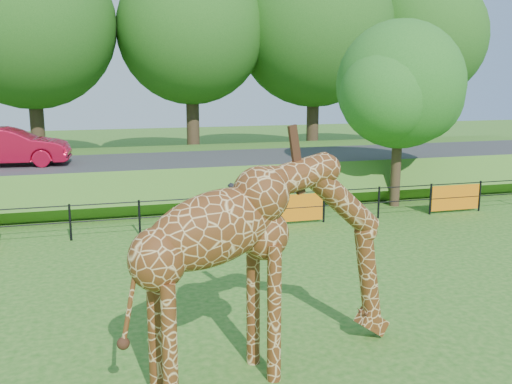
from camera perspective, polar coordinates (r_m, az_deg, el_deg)
ground at (r=10.70m, az=3.07°, el=-14.89°), size 90.00×90.00×0.00m
giraffe at (r=9.18m, az=1.57°, el=-7.42°), size 5.05×2.17×3.56m
perimeter_fence at (r=17.85m, az=-5.16°, el=-2.18°), size 28.07×0.10×1.10m
embankment at (r=25.10m, az=-8.32°, el=1.96°), size 40.00×9.00×1.30m
road at (r=23.52m, az=-7.89°, el=3.08°), size 40.00×5.00×0.12m
car_red at (r=23.54m, az=-23.48°, el=4.17°), size 4.49×1.85×1.45m
visitor at (r=18.71m, az=-2.53°, el=-1.11°), size 0.51×0.35×1.35m
tree_east at (r=21.55m, az=14.37°, el=9.88°), size 5.40×4.71×6.76m
bg_tree_line at (r=31.56m, az=-6.74°, el=15.84°), size 37.30×8.80×11.82m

